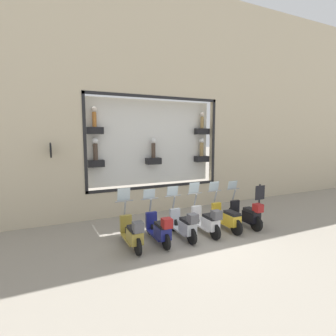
{
  "coord_description": "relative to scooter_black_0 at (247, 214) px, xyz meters",
  "views": [
    {
      "loc": [
        -7.12,
        4.36,
        3.37
      ],
      "look_at": [
        1.64,
        0.26,
        2.17
      ],
      "focal_mm": 28.0,
      "sensor_mm": 36.0,
      "label": 1
    }
  ],
  "objects": [
    {
      "name": "ground_plane",
      "position": [
        -0.14,
        2.26,
        -0.49
      ],
      "size": [
        120.0,
        120.0,
        0.0
      ],
      "primitive_type": "plane",
      "color": "gray"
    },
    {
      "name": "building_facade",
      "position": [
        3.46,
        2.26,
        4.47
      ],
      "size": [
        1.2,
        36.0,
        9.7
      ],
      "color": "beige",
      "rests_on": "ground_plane"
    },
    {
      "name": "scooter_black_0",
      "position": [
        0.0,
        0.0,
        0.0
      ],
      "size": [
        1.81,
        0.61,
        1.6
      ],
      "color": "black",
      "rests_on": "ground_plane"
    },
    {
      "name": "scooter_yellow_1",
      "position": [
        0.06,
        0.88,
        -0.04
      ],
      "size": [
        1.81,
        0.6,
        1.64
      ],
      "color": "black",
      "rests_on": "ground_plane"
    },
    {
      "name": "scooter_white_2",
      "position": [
        -0.0,
        1.76,
        -0.01
      ],
      "size": [
        1.8,
        0.6,
        1.67
      ],
      "color": "black",
      "rests_on": "ground_plane"
    },
    {
      "name": "scooter_silver_3",
      "position": [
        -0.0,
        2.64,
        -0.01
      ],
      "size": [
        1.8,
        0.6,
        1.61
      ],
      "color": "black",
      "rests_on": "ground_plane"
    },
    {
      "name": "scooter_navy_4",
      "position": [
        -0.01,
        3.52,
        -0.02
      ],
      "size": [
        1.8,
        0.6,
        1.58
      ],
      "color": "black",
      "rests_on": "ground_plane"
    },
    {
      "name": "scooter_olive_5",
      "position": [
        -0.0,
        4.4,
        -0.01
      ],
      "size": [
        1.8,
        0.61,
        1.69
      ],
      "color": "black",
      "rests_on": "ground_plane"
    },
    {
      "name": "shop_sign_post",
      "position": [
        0.19,
        -0.77,
        0.32
      ],
      "size": [
        0.36,
        0.45,
        1.52
      ],
      "color": "#232326",
      "rests_on": "ground_plane"
    }
  ]
}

